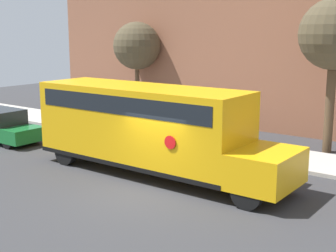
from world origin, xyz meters
name	(u,v)px	position (x,y,z in m)	size (l,w,h in m)	color
ground_plane	(148,192)	(0.00, 0.00, 0.00)	(60.00, 60.00, 0.00)	#333335
sidewalk_strip	(241,150)	(0.00, 6.50, 0.07)	(44.00, 3.00, 0.15)	#B2ADA3
building_backdrop	(302,43)	(0.00, 13.00, 4.61)	(32.00, 4.00, 9.22)	#935B42
school_bus	(148,125)	(-1.31, 1.64, 1.85)	(10.18, 2.57, 3.24)	#EAA80F
parked_car	(1,126)	(-10.25, 1.45, 0.76)	(4.37, 1.71, 1.56)	#196B2D
tree_near_sidewalk	(137,46)	(-8.99, 10.08, 4.35)	(2.82, 2.82, 5.79)	brown
tree_far_sidewalk	(335,36)	(3.04, 8.73, 5.03)	(3.02, 3.02, 6.61)	brown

